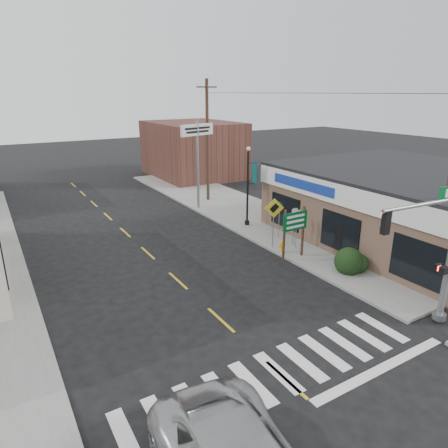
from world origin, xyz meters
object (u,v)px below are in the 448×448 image
traffic_signal_pole (443,245)px  lamp_post (249,180)px  guide_sign (295,226)px  utility_pole_near (448,192)px  bare_tree (367,192)px  fire_hydrant (282,246)px  utility_pole_far (207,140)px  dance_center_sign (197,142)px

traffic_signal_pole → lamp_post: bearing=90.9°
guide_sign → lamp_post: lamp_post is taller
traffic_signal_pole → utility_pole_near: (2.94, 1.81, 1.19)m
bare_tree → fire_hydrant: bearing=140.9°
fire_hydrant → guide_sign: bearing=-90.0°
traffic_signal_pole → utility_pole_far: utility_pole_far is taller
dance_center_sign → bare_tree: size_ratio=1.45×
guide_sign → dance_center_sign: 11.64m
traffic_signal_pole → utility_pole_far: 20.70m
dance_center_sign → utility_pole_far: utility_pole_far is taller
fire_hydrant → utility_pole_near: size_ratio=0.08×
bare_tree → utility_pole_far: (-1.21, 14.65, 1.28)m
utility_pole_near → utility_pole_far: bearing=86.5°
traffic_signal_pole → utility_pole_near: size_ratio=0.63×
traffic_signal_pole → dance_center_sign: bearing=94.6°
guide_sign → lamp_post: 6.10m
guide_sign → utility_pole_near: size_ratio=0.32×
lamp_post → guide_sign: bearing=-97.3°
fire_hydrant → bare_tree: bare_tree is taller
lamp_post → utility_pole_far: utility_pole_far is taller
guide_sign → fire_hydrant: bearing=89.2°
lamp_post → utility_pole_near: size_ratio=0.60×
bare_tree → utility_pole_far: 14.76m
utility_pole_near → utility_pole_far: utility_pole_far is taller
dance_center_sign → utility_pole_near: size_ratio=0.76×
guide_sign → fire_hydrant: size_ratio=3.88×
traffic_signal_pole → dance_center_sign: 18.89m
dance_center_sign → utility_pole_far: size_ratio=0.70×
lamp_post → dance_center_sign: dance_center_sign is taller
bare_tree → dance_center_sign: bearing=103.1°
fire_hydrant → utility_pole_near: 8.44m
lamp_post → dance_center_sign: size_ratio=0.79×
guide_sign → lamp_post: (1.10, 5.88, 1.21)m
utility_pole_far → lamp_post: bearing=-91.1°
utility_pole_near → guide_sign: bearing=111.6°
lamp_post → bare_tree: (2.10, -7.58, 0.54)m
traffic_signal_pole → lamp_post: 13.52m
dance_center_sign → utility_pole_near: 17.28m
utility_pole_near → traffic_signal_pole: bearing=-155.7°
fire_hydrant → bare_tree: (3.19, -2.59, 3.14)m
fire_hydrant → dance_center_sign: 11.27m
traffic_signal_pole → fire_hydrant: size_ratio=7.63×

